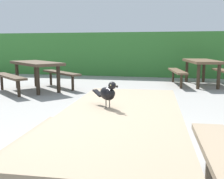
% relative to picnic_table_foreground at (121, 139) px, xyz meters
% --- Properties ---
extents(hedge_wall, '(28.00, 2.20, 1.64)m').
position_rel_picnic_table_foreground_xyz_m(hedge_wall, '(0.26, 9.36, 0.26)').
color(hedge_wall, '#387A33').
rests_on(hedge_wall, ground).
extents(picnic_table_foreground, '(1.78, 1.84, 0.74)m').
position_rel_picnic_table_foreground_xyz_m(picnic_table_foreground, '(0.00, 0.00, 0.00)').
color(picnic_table_foreground, '#84725B').
rests_on(picnic_table_foreground, ground).
extents(bird_grackle, '(0.23, 0.21, 0.18)m').
position_rel_picnic_table_foreground_xyz_m(bird_grackle, '(-0.11, 0.09, 0.29)').
color(bird_grackle, black).
rests_on(bird_grackle, picnic_table_foreground).
extents(picnic_table_mid_left, '(1.94, 1.97, 0.74)m').
position_rel_picnic_table_foreground_xyz_m(picnic_table_mid_left, '(1.15, 6.54, 0.00)').
color(picnic_table_mid_left, brown).
rests_on(picnic_table_mid_left, ground).
extents(picnic_table_mid_right, '(2.39, 2.38, 0.74)m').
position_rel_picnic_table_foreground_xyz_m(picnic_table_mid_right, '(-3.12, 4.70, 0.00)').
color(picnic_table_mid_right, '#473828').
rests_on(picnic_table_mid_right, ground).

